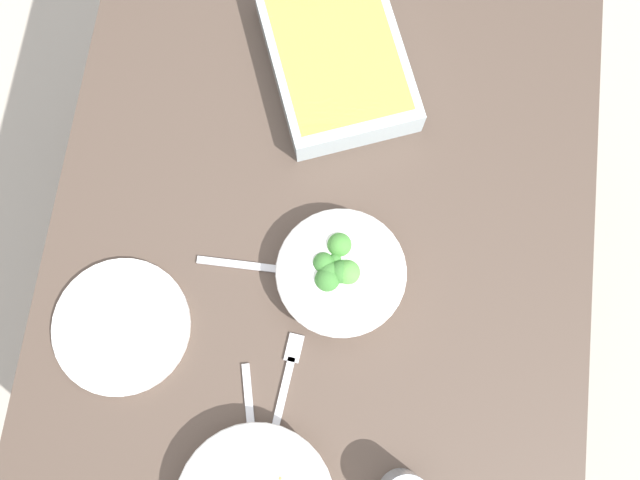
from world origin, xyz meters
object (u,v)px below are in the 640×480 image
at_px(spoon_by_broccoli, 266,268).
at_px(fork_on_table, 286,381).
at_px(broccoli_bowl, 340,273).
at_px(baking_dish, 337,59).
at_px(side_plate, 121,326).
at_px(spoon_by_stew, 252,438).

bearing_deg(spoon_by_broccoli, fork_on_table, 18.55).
xyz_separation_m(broccoli_bowl, fork_on_table, (0.18, -0.06, -0.03)).
relative_size(spoon_by_broccoli, fork_on_table, 0.98).
xyz_separation_m(baking_dish, side_plate, (0.49, -0.29, -0.03)).
xyz_separation_m(side_plate, spoon_by_stew, (0.14, 0.23, -0.00)).
bearing_deg(fork_on_table, broccoli_bowl, 160.29).
bearing_deg(spoon_by_broccoli, side_plate, -59.95).
height_order(spoon_by_stew, fork_on_table, spoon_by_stew).
bearing_deg(spoon_by_broccoli, baking_dish, 168.97).
relative_size(broccoli_bowl, spoon_by_stew, 1.18).
xyz_separation_m(spoon_by_stew, spoon_by_broccoli, (-0.27, -0.02, 0.00)).
bearing_deg(side_plate, broccoli_bowl, 110.51).
distance_m(broccoli_bowl, spoon_by_stew, 0.29).
bearing_deg(baking_dish, fork_on_table, -1.40).
height_order(side_plate, fork_on_table, side_plate).
height_order(spoon_by_stew, spoon_by_broccoli, same).
bearing_deg(fork_on_table, spoon_by_stew, -23.64).
height_order(baking_dish, side_plate, baking_dish).
relative_size(baking_dish, spoon_by_broccoli, 2.06).
bearing_deg(broccoli_bowl, spoon_by_broccoli, -89.21).
distance_m(spoon_by_stew, fork_on_table, 0.10).
distance_m(spoon_by_broccoli, fork_on_table, 0.18).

